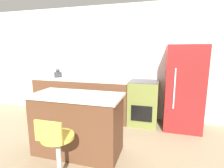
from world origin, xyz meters
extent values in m
plane|color=#998466|center=(0.00, 0.00, 0.00)|extent=(14.00, 14.00, 0.00)
cube|color=white|center=(0.00, 0.68, 1.30)|extent=(8.00, 0.06, 2.60)
cube|color=brown|center=(-0.34, 0.33, 0.45)|extent=(2.27, 0.63, 0.90)
cube|color=beige|center=(-0.34, 0.33, 0.92)|extent=(2.27, 0.63, 0.03)
cube|color=#9EA3A8|center=(-0.74, 0.33, 0.94)|extent=(0.44, 0.34, 0.01)
cube|color=brown|center=(0.25, -1.08, 0.45)|extent=(1.31, 0.61, 0.89)
cube|color=beige|center=(0.25, -1.08, 0.91)|extent=(1.36, 0.65, 0.04)
cube|color=olive|center=(1.11, 0.33, 0.47)|extent=(0.61, 0.63, 0.93)
cube|color=black|center=(1.11, 0.01, 0.33)|extent=(0.42, 0.01, 0.33)
cube|color=#333338|center=(1.11, 0.33, 0.94)|extent=(0.58, 0.59, 0.01)
cube|color=maroon|center=(1.89, 0.31, 0.84)|extent=(0.71, 0.67, 1.69)
cube|color=silver|center=(1.70, -0.04, 0.89)|extent=(0.02, 0.02, 0.76)
cylinder|color=#B7B7BC|center=(0.30, -1.69, 0.27)|extent=(0.06, 0.06, 0.55)
cylinder|color=gold|center=(0.30, -1.69, 0.57)|extent=(0.39, 0.39, 0.04)
cube|color=gold|center=(0.30, -1.86, 0.71)|extent=(0.33, 0.02, 0.24)
cylinder|color=#333338|center=(-0.98, 0.35, 1.00)|extent=(0.19, 0.19, 0.13)
sphere|color=#333338|center=(-0.98, 0.35, 1.10)|extent=(0.10, 0.10, 0.10)
cylinder|color=beige|center=(0.37, 0.35, 0.99)|extent=(0.21, 0.21, 0.09)
cylinder|color=white|center=(0.20, -1.06, 0.96)|extent=(0.22, 0.22, 0.05)
camera|label=1|loc=(1.44, -3.36, 1.57)|focal=28.00mm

